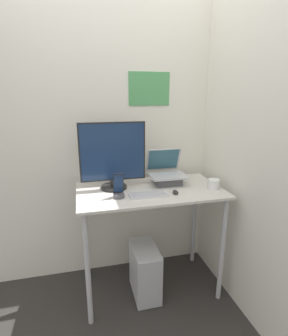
{
  "coord_description": "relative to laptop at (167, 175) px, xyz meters",
  "views": [
    {
      "loc": [
        -0.52,
        -1.58,
        1.64
      ],
      "look_at": [
        -0.05,
        0.32,
        1.1
      ],
      "focal_mm": 28.0,
      "sensor_mm": 36.0,
      "label": 1
    }
  ],
  "objects": [
    {
      "name": "ground_plane",
      "position": [
        -0.18,
        -0.42,
        -0.99
      ],
      "size": [
        12.0,
        12.0,
        0.0
      ],
      "primitive_type": "plane",
      "color": "#2D2B28"
    },
    {
      "name": "wall_back",
      "position": [
        -0.18,
        0.29,
        0.31
      ],
      "size": [
        6.0,
        0.06,
        2.6
      ],
      "color": "silver",
      "rests_on": "ground_plane"
    },
    {
      "name": "wall_side_right",
      "position": [
        0.48,
        -0.42,
        0.31
      ],
      "size": [
        0.05,
        6.0,
        2.6
      ],
      "color": "silver",
      "rests_on": "ground_plane"
    },
    {
      "name": "desk",
      "position": [
        -0.18,
        -0.11,
        -0.21
      ],
      "size": [
        1.15,
        0.63,
        0.92
      ],
      "color": "beige",
      "rests_on": "ground_plane"
    },
    {
      "name": "laptop",
      "position": [
        0.0,
        0.0,
        0.0
      ],
      "size": [
        0.3,
        0.28,
        0.28
      ],
      "color": "#4C4C51",
      "rests_on": "desk"
    },
    {
      "name": "monitor",
      "position": [
        -0.45,
        -0.01,
        0.17
      ],
      "size": [
        0.52,
        0.21,
        0.53
      ],
      "color": "black",
      "rests_on": "desk"
    },
    {
      "name": "keyboard",
      "position": [
        -0.22,
        -0.23,
        -0.07
      ],
      "size": [
        0.28,
        0.12,
        0.02
      ],
      "color": "silver",
      "rests_on": "desk"
    },
    {
      "name": "mouse",
      "position": [
        -0.02,
        -0.25,
        -0.06
      ],
      "size": [
        0.04,
        0.06,
        0.03
      ],
      "color": "#262626",
      "rests_on": "desk"
    },
    {
      "name": "cell_phone",
      "position": [
        -0.44,
        -0.21,
        -0.03
      ],
      "size": [
        0.08,
        0.08,
        0.18
      ],
      "color": "#4C4C51",
      "rests_on": "desk"
    },
    {
      "name": "computer_tower",
      "position": [
        -0.23,
        -0.18,
        -0.77
      ],
      "size": [
        0.2,
        0.37,
        0.44
      ],
      "color": "silver",
      "rests_on": "ground_plane"
    },
    {
      "name": "mug",
      "position": [
        0.32,
        -0.21,
        -0.04
      ],
      "size": [
        0.09,
        0.09,
        0.08
      ],
      "color": "white",
      "rests_on": "desk"
    }
  ]
}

